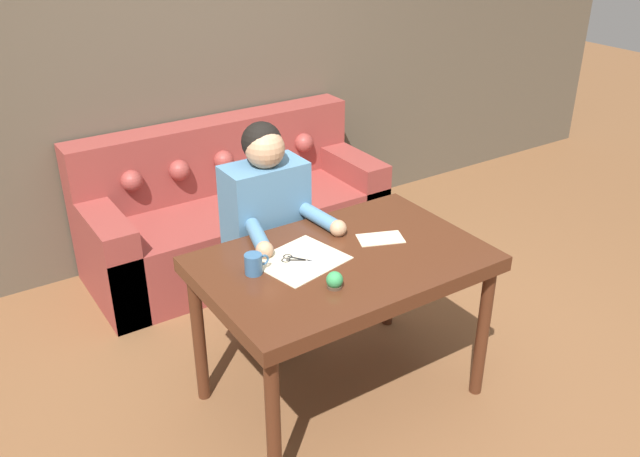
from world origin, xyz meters
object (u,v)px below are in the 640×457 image
at_px(person, 268,241).
at_px(mug, 254,264).
at_px(dining_table, 343,273).
at_px(couch, 233,215).
at_px(pin_cushion, 335,281).
at_px(scissors, 300,260).

height_order(person, mug, person).
relative_size(dining_table, couch, 0.66).
bearing_deg(mug, pin_cushion, -51.85).
bearing_deg(pin_cushion, scissors, 90.48).
xyz_separation_m(person, mug, (-0.31, -0.45, 0.19)).
distance_m(scissors, mug, 0.22).
distance_m(couch, mug, 1.60).
xyz_separation_m(couch, scissors, (-0.36, -1.42, 0.45)).
distance_m(scissors, pin_cushion, 0.27).
xyz_separation_m(dining_table, mug, (-0.39, 0.09, 0.13)).
relative_size(couch, pin_cushion, 26.72).
distance_m(dining_table, scissors, 0.21).
xyz_separation_m(couch, person, (-0.27, -0.95, 0.31)).
relative_size(person, pin_cushion, 17.55).
bearing_deg(person, couch, 74.33).
xyz_separation_m(scissors, mug, (-0.22, 0.01, 0.04)).
relative_size(dining_table, person, 1.00).
xyz_separation_m(person, scissors, (-0.10, -0.47, 0.15)).
distance_m(dining_table, mug, 0.42).
bearing_deg(scissors, person, 78.44).
distance_m(dining_table, person, 0.56).
relative_size(dining_table, mug, 11.15).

